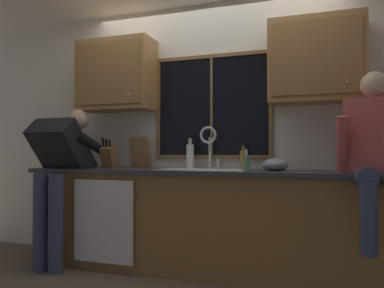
{
  "coord_description": "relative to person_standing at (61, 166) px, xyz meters",
  "views": [
    {
      "loc": [
        1.04,
        -3.58,
        1.08
      ],
      "look_at": [
        -0.11,
        -0.3,
        1.15
      ],
      "focal_mm": 35.57,
      "sensor_mm": 36.0,
      "label": 1
    }
  ],
  "objects": [
    {
      "name": "bottle_tall_clear",
      "position": [
        1.65,
        0.46,
        0.07
      ],
      "size": [
        0.06,
        0.06,
        0.23
      ],
      "color": "olive",
      "rests_on": "countertop"
    },
    {
      "name": "sink",
      "position": [
        1.32,
        0.29,
        -0.12
      ],
      "size": [
        0.8,
        0.46,
        0.21
      ],
      "color": "silver",
      "rests_on": "lower_cabinet_run"
    },
    {
      "name": "mixing_bowl",
      "position": [
        1.96,
        0.33,
        0.03
      ],
      "size": [
        0.23,
        0.23,
        0.11
      ],
      "primitive_type": "ellipsoid",
      "color": "#8C99A8",
      "rests_on": "countertop"
    },
    {
      "name": "lower_cabinet_run",
      "position": [
        1.32,
        0.3,
        -0.5
      ],
      "size": [
        3.29,
        0.58,
        0.88
      ],
      "primitive_type": "cube",
      "color": "olive",
      "rests_on": "floor"
    },
    {
      "name": "person_standing",
      "position": [
        0.0,
        0.0,
        0.0
      ],
      "size": [
        0.53,
        0.71,
        1.51
      ],
      "color": "#384260",
      "rests_on": "floor"
    },
    {
      "name": "window_glass",
      "position": [
        1.32,
        0.58,
        0.58
      ],
      "size": [
        1.1,
        0.02,
        0.95
      ],
      "primitive_type": "cube",
      "color": "black"
    },
    {
      "name": "window_frame_left",
      "position": [
        0.76,
        0.57,
        0.58
      ],
      "size": [
        0.03,
        0.02,
        0.95
      ],
      "primitive_type": "cube",
      "color": "brown"
    },
    {
      "name": "faucet",
      "position": [
        1.33,
        0.47,
        0.23
      ],
      "size": [
        0.18,
        0.09,
        0.4
      ],
      "color": "silver",
      "rests_on": "countertop"
    },
    {
      "name": "window_mullion_center",
      "position": [
        1.32,
        0.57,
        0.58
      ],
      "size": [
        0.02,
        0.02,
        0.95
      ],
      "primitive_type": "cube",
      "color": "brown"
    },
    {
      "name": "upper_cabinet_left",
      "position": [
        0.35,
        0.42,
        0.92
      ],
      "size": [
        0.79,
        0.36,
        0.72
      ],
      "color": "#9E703D"
    },
    {
      "name": "knife_block",
      "position": [
        0.33,
        0.32,
        0.09
      ],
      "size": [
        0.12,
        0.18,
        0.32
      ],
      "color": "brown",
      "rests_on": "countertop"
    },
    {
      "name": "bottle_green_glass",
      "position": [
        1.13,
        0.47,
        0.1
      ],
      "size": [
        0.07,
        0.07,
        0.3
      ],
      "color": "silver",
      "rests_on": "countertop"
    },
    {
      "name": "soap_dispenser",
      "position": [
        1.76,
        0.09,
        0.05
      ],
      "size": [
        0.06,
        0.07,
        0.18
      ],
      "color": "#59A566",
      "rests_on": "countertop"
    },
    {
      "name": "window_frame_right",
      "position": [
        1.89,
        0.57,
        0.58
      ],
      "size": [
        0.03,
        0.02,
        0.95
      ],
      "primitive_type": "cube",
      "color": "brown"
    },
    {
      "name": "cutting_board",
      "position": [
        0.58,
        0.51,
        0.13
      ],
      "size": [
        0.22,
        0.09,
        0.32
      ],
      "primitive_type": "cube",
      "rotation": [
        0.21,
        0.0,
        0.0
      ],
      "color": "#997047",
      "rests_on": "countertop"
    },
    {
      "name": "upper_cabinet_right",
      "position": [
        2.3,
        0.42,
        0.92
      ],
      "size": [
        0.79,
        0.36,
        0.72
      ],
      "color": "#9E703D"
    },
    {
      "name": "back_wall",
      "position": [
        1.32,
        0.65,
        0.33
      ],
      "size": [
        5.69,
        0.12,
        2.55
      ],
      "primitive_type": "cube",
      "color": "silver",
      "rests_on": "floor"
    },
    {
      "name": "window_frame_top",
      "position": [
        1.32,
        0.57,
        1.07
      ],
      "size": [
        1.17,
        0.02,
        0.04
      ],
      "primitive_type": "cube",
      "color": "brown"
    },
    {
      "name": "person_sitting_on_counter",
      "position": [
        2.71,
        0.02,
        0.16
      ],
      "size": [
        0.54,
        0.66,
        1.26
      ],
      "color": "#384260",
      "rests_on": "countertop"
    },
    {
      "name": "window_frame_bottom",
      "position": [
        1.32,
        0.57,
        0.09
      ],
      "size": [
        1.17,
        0.02,
        0.04
      ],
      "primitive_type": "cube",
      "color": "brown"
    },
    {
      "name": "countertop",
      "position": [
        1.32,
        0.28,
        -0.04
      ],
      "size": [
        3.35,
        0.62,
        0.04
      ],
      "primitive_type": "cube",
      "color": "#38383D",
      "rests_on": "lower_cabinet_run"
    },
    {
      "name": "dishwasher_front",
      "position": [
        0.48,
        -0.02,
        -0.49
      ],
      "size": [
        0.6,
        0.02,
        0.74
      ],
      "primitive_type": "cube",
      "color": "white"
    }
  ]
}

